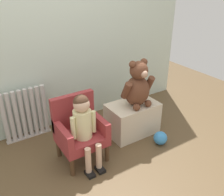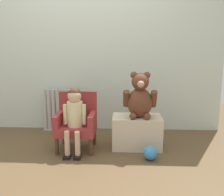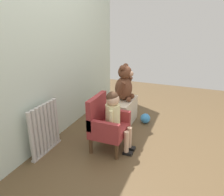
{
  "view_description": "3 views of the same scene",
  "coord_description": "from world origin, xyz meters",
  "px_view_note": "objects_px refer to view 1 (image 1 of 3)",
  "views": [
    {
      "loc": [
        -0.81,
        -1.44,
        1.67
      ],
      "look_at": [
        0.41,
        0.46,
        0.54
      ],
      "focal_mm": 40.0,
      "sensor_mm": 36.0,
      "label": 1
    },
    {
      "loc": [
        0.55,
        -2.3,
        1.13
      ],
      "look_at": [
        0.42,
        0.48,
        0.59
      ],
      "focal_mm": 40.0,
      "sensor_mm": 36.0,
      "label": 2
    },
    {
      "loc": [
        -2.11,
        -0.49,
        1.48
      ],
      "look_at": [
        0.3,
        0.47,
        0.54
      ],
      "focal_mm": 35.0,
      "sensor_mm": 36.0,
      "label": 3
    }
  ],
  "objects_px": {
    "low_bench": "(132,118)",
    "child_armchair": "(79,130)",
    "large_teddy_bear": "(138,86)",
    "toy_ball": "(160,138)",
    "child_figure": "(84,121)",
    "radiator": "(26,114)"
  },
  "relations": [
    {
      "from": "child_figure",
      "to": "large_teddy_bear",
      "type": "bearing_deg",
      "value": 10.42
    },
    {
      "from": "child_armchair",
      "to": "toy_ball",
      "type": "relative_size",
      "value": 4.38
    },
    {
      "from": "low_bench",
      "to": "child_armchair",
      "type": "bearing_deg",
      "value": -174.91
    },
    {
      "from": "child_figure",
      "to": "radiator",
      "type": "bearing_deg",
      "value": 115.57
    },
    {
      "from": "child_figure",
      "to": "low_bench",
      "type": "xyz_separation_m",
      "value": [
        0.69,
        0.17,
        -0.29
      ]
    },
    {
      "from": "radiator",
      "to": "low_bench",
      "type": "bearing_deg",
      "value": -28.15
    },
    {
      "from": "radiator",
      "to": "large_teddy_bear",
      "type": "relative_size",
      "value": 1.14
    },
    {
      "from": "large_teddy_bear",
      "to": "toy_ball",
      "type": "relative_size",
      "value": 3.52
    },
    {
      "from": "child_figure",
      "to": "large_teddy_bear",
      "type": "relative_size",
      "value": 1.39
    },
    {
      "from": "child_armchair",
      "to": "large_teddy_bear",
      "type": "bearing_deg",
      "value": 1.91
    },
    {
      "from": "child_figure",
      "to": "large_teddy_bear",
      "type": "distance_m",
      "value": 0.74
    },
    {
      "from": "child_armchair",
      "to": "low_bench",
      "type": "height_order",
      "value": "child_armchair"
    },
    {
      "from": "radiator",
      "to": "low_bench",
      "type": "relative_size",
      "value": 1.05
    },
    {
      "from": "child_armchair",
      "to": "radiator",
      "type": "bearing_deg",
      "value": 119.34
    },
    {
      "from": "toy_ball",
      "to": "low_bench",
      "type": "bearing_deg",
      "value": 109.63
    },
    {
      "from": "radiator",
      "to": "child_figure",
      "type": "height_order",
      "value": "child_figure"
    },
    {
      "from": "child_figure",
      "to": "low_bench",
      "type": "height_order",
      "value": "child_figure"
    },
    {
      "from": "low_bench",
      "to": "radiator",
      "type": "bearing_deg",
      "value": 151.85
    },
    {
      "from": "child_armchair",
      "to": "low_bench",
      "type": "distance_m",
      "value": 0.71
    },
    {
      "from": "radiator",
      "to": "toy_ball",
      "type": "xyz_separation_m",
      "value": [
        1.17,
        -0.91,
        -0.22
      ]
    },
    {
      "from": "low_bench",
      "to": "large_teddy_bear",
      "type": "xyz_separation_m",
      "value": [
        0.03,
        -0.04,
        0.41
      ]
    },
    {
      "from": "child_armchair",
      "to": "child_figure",
      "type": "bearing_deg",
      "value": -90.0
    }
  ]
}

